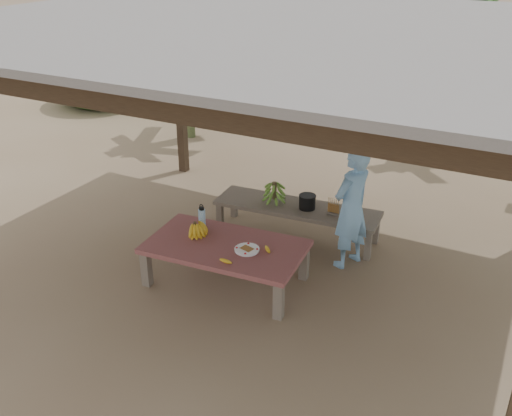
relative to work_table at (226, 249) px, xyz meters
The scene contains 16 objects.
ground 0.69m from the work_table, 45.32° to the left, with size 80.00×80.00×0.00m, color brown.
pavilion 2.40m from the work_table, 45.23° to the left, with size 6.60×5.60×2.95m.
work_table is the anchor object (origin of this frame).
bench 1.43m from the work_table, 79.19° to the left, with size 2.24×0.78×0.45m.
ripe_banana_bunch 0.47m from the work_table, behind, with size 0.29×0.25×0.18m, color yellow, non-canonical shape.
plate 0.30m from the work_table, ahead, with size 0.28×0.28×0.04m.
loose_banana_front 0.41m from the work_table, 58.86° to the right, with size 0.04×0.15×0.04m, color yellow.
loose_banana_side 0.51m from the work_table, 10.82° to the left, with size 0.04×0.14×0.04m, color yellow.
water_flask 0.55m from the work_table, 153.09° to the left, with size 0.08×0.08×0.31m.
green_banana_stalk 1.39m from the work_table, 92.11° to the left, with size 0.27×0.27×0.31m, color #598C2D, non-canonical shape.
cooking_pot 1.48m from the work_table, 73.68° to the left, with size 0.21×0.21×0.18m, color black.
skewer_rack 1.61m from the work_table, 60.83° to the left, with size 0.18×0.08×0.24m, color #A57F47, non-canonical shape.
woman 1.58m from the work_table, 43.25° to the left, with size 0.56×0.37×1.54m, color #70A4D4.
hut 9.36m from the work_table, 116.19° to the left, with size 4.40×3.43×2.85m.
banana_plant_n 6.23m from the work_table, 75.57° to the left, with size 1.80×1.80×2.69m.
banana_plant_w 5.75m from the work_table, 128.03° to the left, with size 1.80×1.80×2.87m.
Camera 1 is at (2.59, -5.26, 3.72)m, focal length 40.00 mm.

